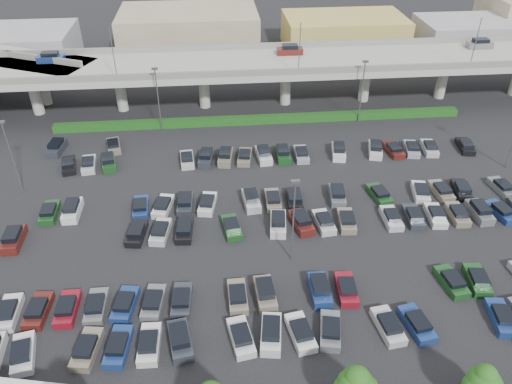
% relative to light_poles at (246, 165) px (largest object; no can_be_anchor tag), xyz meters
% --- Properties ---
extents(ground, '(280.00, 280.00, 0.00)m').
position_rel_light_poles_xyz_m(ground, '(4.13, -2.00, -6.24)').
color(ground, black).
extents(overpass, '(150.00, 13.00, 15.80)m').
position_rel_light_poles_xyz_m(overpass, '(3.92, 30.04, 0.74)').
color(overpass, gray).
rests_on(overpass, ground).
extents(hedge, '(66.00, 1.60, 1.10)m').
position_rel_light_poles_xyz_m(hedge, '(4.13, 23.00, -5.69)').
color(hedge, '#123710').
rests_on(hedge, ground).
extents(parked_cars, '(62.94, 41.69, 1.67)m').
position_rel_light_poles_xyz_m(parked_cars, '(3.91, -5.28, -5.63)').
color(parked_cars, white).
rests_on(parked_cars, ground).
extents(light_poles, '(66.90, 48.38, 10.30)m').
position_rel_light_poles_xyz_m(light_poles, '(0.00, 0.00, 0.00)').
color(light_poles, '#535359').
rests_on(light_poles, ground).
extents(distant_buildings, '(138.00, 24.00, 9.00)m').
position_rel_light_poles_xyz_m(distant_buildings, '(16.50, 59.81, -2.49)').
color(distant_buildings, gray).
rests_on(distant_buildings, ground).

